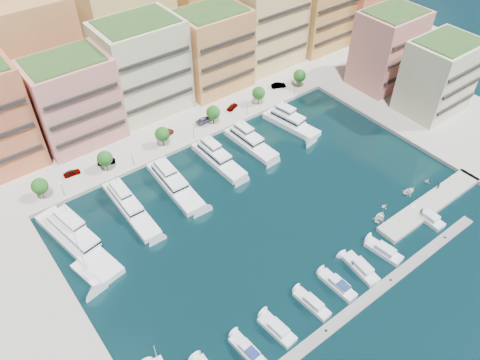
{
  "coord_description": "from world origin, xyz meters",
  "views": [
    {
      "loc": [
        -50.79,
        -55.05,
        77.41
      ],
      "look_at": [
        -3.59,
        6.4,
        6.0
      ],
      "focal_mm": 35.0,
      "sensor_mm": 36.0,
      "label": 1
    }
  ],
  "objects_px": {
    "cruiser_2": "(277,330)",
    "car_0": "(72,173)",
    "cruiser_4": "(338,285)",
    "car_4": "(232,107)",
    "tender_1": "(384,206)",
    "person_1": "(438,185)",
    "lamppost_3": "(247,106)",
    "tender_3": "(427,181)",
    "yacht_5": "(289,122)",
    "tree_3": "(213,112)",
    "yacht_3": "(217,157)",
    "person_0": "(422,211)",
    "tree_2": "(162,134)",
    "car_1": "(106,161)",
    "tree_0": "(40,186)",
    "sailboat_2": "(89,274)",
    "cruiser_5": "(361,268)",
    "tender_2": "(409,191)",
    "yacht_4": "(249,141)",
    "yacht_1": "(129,206)",
    "cruiser_3": "(312,304)",
    "lamppost_4": "(295,86)",
    "car_5": "(279,85)",
    "tender_0": "(380,217)",
    "lamppost_0": "(62,187)",
    "car_2": "(166,133)",
    "yacht_0": "(75,239)",
    "yacht_2": "(173,182)",
    "cruiser_1": "(248,351)",
    "cruiser_6": "(384,251)",
    "tree_4": "(259,93)",
    "tree_5": "(300,76)",
    "tree_1": "(105,158)",
    "cruiser_8": "(429,218)",
    "lamppost_2": "(193,130)",
    "car_3": "(204,120)"
  },
  "relations": [
    {
      "from": "car_2",
      "to": "yacht_0",
      "type": "bearing_deg",
      "value": 101.87
    },
    {
      "from": "cruiser_8",
      "to": "car_2",
      "type": "distance_m",
      "value": 68.81
    },
    {
      "from": "lamppost_3",
      "to": "cruiser_6",
      "type": "bearing_deg",
      "value": -97.71
    },
    {
      "from": "cruiser_4",
      "to": "car_5",
      "type": "xyz_separation_m",
      "value": [
        38.11,
        61.49,
        1.16
      ]
    },
    {
      "from": "yacht_1",
      "to": "tender_2",
      "type": "bearing_deg",
      "value": -32.7
    },
    {
      "from": "car_4",
      "to": "sailboat_2",
      "type": "bearing_deg",
      "value": 94.09
    },
    {
      "from": "cruiser_5",
      "to": "tender_2",
      "type": "relative_size",
      "value": 2.47
    },
    {
      "from": "lamppost_4",
      "to": "cruiser_4",
      "type": "relative_size",
      "value": 0.51
    },
    {
      "from": "yacht_1",
      "to": "cruiser_8",
      "type": "distance_m",
      "value": 67.44
    },
    {
      "from": "cruiser_2",
      "to": "tree_4",
      "type": "bearing_deg",
      "value": 53.55
    },
    {
      "from": "cruiser_3",
      "to": "person_0",
      "type": "distance_m",
      "value": 35.49
    },
    {
      "from": "tree_5",
      "to": "yacht_1",
      "type": "relative_size",
      "value": 0.26
    },
    {
      "from": "yacht_5",
      "to": "tender_3",
      "type": "height_order",
      "value": "yacht_5"
    },
    {
      "from": "yacht_2",
      "to": "tender_1",
      "type": "xyz_separation_m",
      "value": [
        34.54,
        -35.63,
        -0.78
      ]
    },
    {
      "from": "tree_1",
      "to": "cruiser_8",
      "type": "height_order",
      "value": "tree_1"
    },
    {
      "from": "tree_3",
      "to": "yacht_3",
      "type": "relative_size",
      "value": 0.32
    },
    {
      "from": "cruiser_2",
      "to": "yacht_4",
      "type": "bearing_deg",
      "value": 57.01
    },
    {
      "from": "cruiser_3",
      "to": "tender_3",
      "type": "bearing_deg",
      "value": 9.68
    },
    {
      "from": "cruiser_5",
      "to": "car_3",
      "type": "relative_size",
      "value": 1.75
    },
    {
      "from": "tree_1",
      "to": "person_0",
      "type": "distance_m",
      "value": 74.7
    },
    {
      "from": "tree_0",
      "to": "tender_3",
      "type": "distance_m",
      "value": 91.05
    },
    {
      "from": "tender_0",
      "to": "lamppost_2",
      "type": "bearing_deg",
      "value": 0.68
    },
    {
      "from": "cruiser_4",
      "to": "car_4",
      "type": "relative_size",
      "value": 2.0
    },
    {
      "from": "yacht_1",
      "to": "cruiser_3",
      "type": "xyz_separation_m",
      "value": [
        15.44,
        -43.73,
        -0.54
      ]
    },
    {
      "from": "yacht_4",
      "to": "car_4",
      "type": "bearing_deg",
      "value": 69.08
    },
    {
      "from": "lamppost_0",
      "to": "tender_2",
      "type": "xyz_separation_m",
      "value": [
        65.61,
        -47.55,
        -3.46
      ]
    },
    {
      "from": "tree_4",
      "to": "person_0",
      "type": "relative_size",
      "value": 3.53
    },
    {
      "from": "lamppost_3",
      "to": "yacht_1",
      "type": "bearing_deg",
      "value": -164.56
    },
    {
      "from": "lamppost_2",
      "to": "cruiser_4",
      "type": "bearing_deg",
      "value": -93.46
    },
    {
      "from": "car_4",
      "to": "car_5",
      "type": "bearing_deg",
      "value": -110.48
    },
    {
      "from": "cruiser_2",
      "to": "car_0",
      "type": "distance_m",
      "value": 63.06
    },
    {
      "from": "lamppost_0",
      "to": "cruiser_3",
      "type": "relative_size",
      "value": 0.53
    },
    {
      "from": "tree_3",
      "to": "cruiser_5",
      "type": "height_order",
      "value": "tree_3"
    },
    {
      "from": "yacht_3",
      "to": "car_5",
      "type": "xyz_separation_m",
      "value": [
        34.7,
        16.06,
        0.52
      ]
    },
    {
      "from": "cruiser_5",
      "to": "car_0",
      "type": "height_order",
      "value": "car_0"
    },
    {
      "from": "tree_0",
      "to": "tender_0",
      "type": "height_order",
      "value": "tree_0"
    },
    {
      "from": "tree_2",
      "to": "car_1",
      "type": "distance_m",
      "value": 15.6
    },
    {
      "from": "car_0",
      "to": "person_0",
      "type": "relative_size",
      "value": 2.52
    },
    {
      "from": "yacht_2",
      "to": "car_4",
      "type": "xyz_separation_m",
      "value": [
        30.18,
        16.59,
        0.5
      ]
    },
    {
      "from": "person_1",
      "to": "yacht_3",
      "type": "bearing_deg",
      "value": -47.59
    },
    {
      "from": "lamppost_3",
      "to": "tender_3",
      "type": "xyz_separation_m",
      "value": [
        17.82,
        -47.93,
        -3.4
      ]
    },
    {
      "from": "tree_2",
      "to": "yacht_5",
      "type": "height_order",
      "value": "tree_2"
    },
    {
      "from": "tree_4",
      "to": "lamppost_4",
      "type": "distance_m",
      "value": 12.25
    },
    {
      "from": "cruiser_4",
      "to": "yacht_3",
      "type": "bearing_deg",
      "value": 85.7
    },
    {
      "from": "tender_1",
      "to": "person_1",
      "type": "bearing_deg",
      "value": -96.94
    },
    {
      "from": "tree_0",
      "to": "person_0",
      "type": "xyz_separation_m",
      "value": [
        65.19,
        -56.15,
        -2.94
      ]
    },
    {
      "from": "cruiser_2",
      "to": "cruiser_6",
      "type": "distance_m",
      "value": 29.35
    },
    {
      "from": "yacht_1",
      "to": "tender_2",
      "type": "relative_size",
      "value": 6.02
    },
    {
      "from": "person_1",
      "to": "cruiser_1",
      "type": "bearing_deg",
      "value": 6.14
    },
    {
      "from": "cruiser_4",
      "to": "car_4",
      "type": "bearing_deg",
      "value": 71.87
    }
  ]
}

